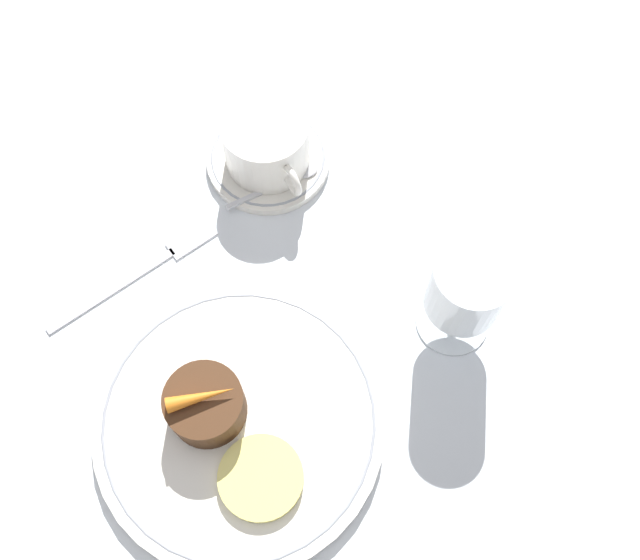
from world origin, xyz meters
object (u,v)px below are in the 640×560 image
(wine_glass, at_px, (467,291))
(coffee_cup, at_px, (266,141))
(fork, at_px, (152,264))
(dessert_cake, at_px, (206,405))
(dinner_plate, at_px, (239,422))

(wine_glass, bearing_deg, coffee_cup, -164.15)
(wine_glass, xyz_separation_m, fork, (-0.20, -0.23, -0.08))
(dessert_cake, bearing_deg, coffee_cup, 140.34)
(dinner_plate, height_order, wine_glass, wine_glass)
(coffee_cup, bearing_deg, wine_glass, 15.85)
(coffee_cup, xyz_separation_m, dessert_cake, (0.21, -0.17, -0.01))
(coffee_cup, distance_m, fork, 0.17)
(wine_glass, bearing_deg, dessert_cake, -98.21)
(dinner_plate, relative_size, wine_glass, 2.18)
(dinner_plate, bearing_deg, fork, -179.35)
(wine_glass, distance_m, fork, 0.31)
(coffee_cup, xyz_separation_m, fork, (0.05, -0.16, -0.04))
(wine_glass, xyz_separation_m, dessert_cake, (-0.04, -0.24, -0.04))
(dessert_cake, bearing_deg, fork, 174.07)
(dinner_plate, bearing_deg, coffee_cup, 146.26)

